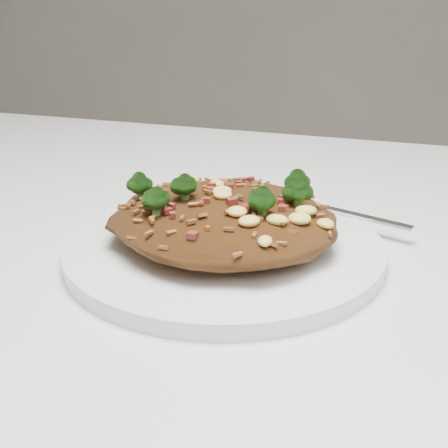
% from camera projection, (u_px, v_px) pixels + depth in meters
% --- Properties ---
extents(dining_table, '(1.20, 0.80, 0.75)m').
position_uv_depth(dining_table, '(305.00, 347.00, 0.56)').
color(dining_table, white).
rests_on(dining_table, ground).
extents(plate, '(0.26, 0.26, 0.01)m').
position_uv_depth(plate, '(224.00, 248.00, 0.52)').
color(plate, white).
rests_on(plate, dining_table).
extents(fried_rice, '(0.19, 0.17, 0.06)m').
position_uv_depth(fried_rice, '(224.00, 211.00, 0.51)').
color(fried_rice, brown).
rests_on(fried_rice, plate).
extents(fork, '(0.16, 0.07, 0.00)m').
position_uv_depth(fork, '(336.00, 211.00, 0.58)').
color(fork, silver).
rests_on(fork, plate).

